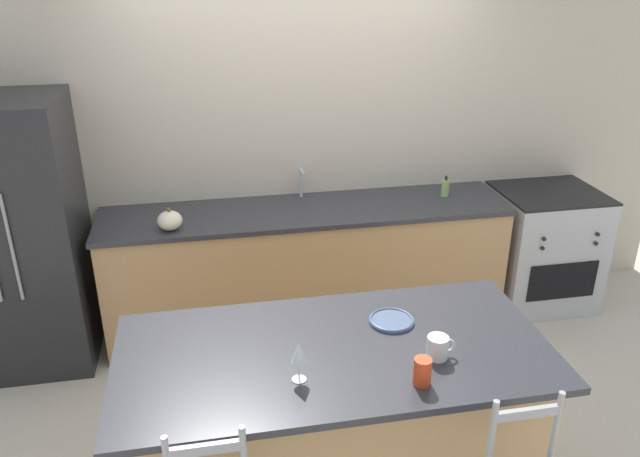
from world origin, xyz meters
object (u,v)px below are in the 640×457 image
Objects in this scene: dinner_plate at (392,320)px; tumbler_cup at (422,371)px; soap_bottle at (445,188)px; refrigerator at (19,237)px; oven_range at (542,247)px; coffee_mug at (438,347)px; pumpkin_decoration at (170,220)px; wine_glass at (299,354)px.

tumbler_cup is (-0.01, -0.47, 0.05)m from dinner_plate.
soap_bottle is (0.91, 2.08, -0.02)m from tumbler_cup.
refrigerator is 2.54m from dinner_plate.
tumbler_cup is (-1.73, -2.02, 0.55)m from oven_range.
coffee_mug is at bearing -40.38° from refrigerator.
refrigerator is at bearing 135.48° from tumbler_cup.
coffee_mug is at bearing -130.74° from oven_range.
refrigerator is 15.19× the size of tumbler_cup.
coffee_mug is at bearing -69.89° from dinner_plate.
pumpkin_decoration is (-1.06, 1.84, -0.02)m from tumbler_cup.
refrigerator reaches higher than oven_range.
oven_range is 2.71m from tumbler_cup.
soap_bottle is at bearing 60.87° from dinner_plate.
pumpkin_decoration is (-1.19, 1.68, -0.01)m from coffee_mug.
dinner_plate is at bearing 110.11° from coffee_mug.
soap_bottle is (1.40, 1.96, -0.09)m from wine_glass.
pumpkin_decoration is at bearing 125.21° from coffee_mug.
pumpkin_decoration reaches higher than tumbler_cup.
refrigerator is at bearing 139.62° from coffee_mug.
refrigerator reaches higher than soap_bottle.
oven_range is at bearing 40.57° from wine_glass.
tumbler_cup is (2.02, -1.99, 0.12)m from refrigerator.
soap_bottle is at bearing 54.46° from wine_glass.
pumpkin_decoration is (-1.07, 1.37, 0.03)m from dinner_plate.
tumbler_cup is 2.27m from soap_bottle.
pumpkin_decoration is at bearing 128.05° from dinner_plate.
oven_range is at bearing 42.06° from dinner_plate.
coffee_mug is (0.11, -0.31, 0.04)m from dinner_plate.
wine_glass reaches higher than tumbler_cup.
wine_glass is (-2.22, -1.90, 0.62)m from oven_range.
oven_range is at bearing 3.61° from pumpkin_decoration.
wine_glass is 1.18× the size of soap_bottle.
coffee_mug is 1.09× the size of tumbler_cup.
refrigerator is at bearing -179.53° from oven_range.
refrigerator reaches higher than pumpkin_decoration.
soap_bottle is (-0.82, 0.06, 0.53)m from oven_range.
refrigerator is 11.26× the size of pumpkin_decoration.
dinner_plate is 1.85m from soap_bottle.
pumpkin_decoration is at bearing -176.39° from oven_range.
refrigerator is 0.98m from pumpkin_decoration.
oven_range is 2.36m from dinner_plate.
soap_bottle is at bearing 1.86° from refrigerator.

